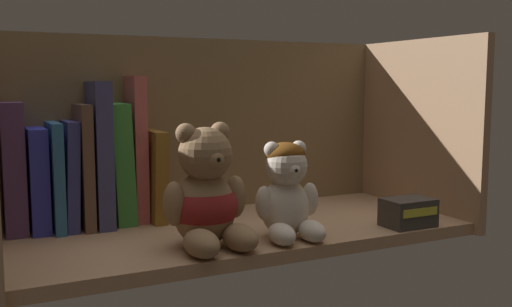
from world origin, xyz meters
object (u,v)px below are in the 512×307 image
(book_8, at_px, (151,174))
(small_product_box, at_px, (408,212))
(book_2, at_px, (54,175))
(book_1, at_px, (37,179))
(book_6, at_px, (118,163))
(book_7, at_px, (135,149))
(teddy_bear_smaller, at_px, (287,192))
(book_4, at_px, (82,165))
(teddy_bear_larger, at_px, (206,199))
(book_0, at_px, (13,168))
(book_3, at_px, (68,174))
(book_5, at_px, (97,153))

(book_8, xyz_separation_m, small_product_box, (0.37, -0.25, -0.05))
(book_2, bearing_deg, book_8, 0.00)
(book_1, height_order, book_2, book_2)
(book_6, xyz_separation_m, book_8, (0.06, 0.00, -0.02))
(book_7, bearing_deg, teddy_bear_smaller, -51.73)
(book_4, height_order, teddy_bear_smaller, book_4)
(teddy_bear_larger, bearing_deg, book_4, 122.57)
(book_0, xyz_separation_m, book_2, (0.06, 0.00, -0.02))
(book_6, bearing_deg, book_3, 180.00)
(book_1, relative_size, teddy_bear_larger, 0.92)
(book_4, xyz_separation_m, small_product_box, (0.48, -0.25, -0.08))
(book_0, height_order, book_5, book_5)
(book_4, bearing_deg, book_7, 0.00)
(book_4, xyz_separation_m, book_8, (0.12, 0.00, -0.02))
(book_0, distance_m, book_4, 0.11)
(book_4, xyz_separation_m, book_6, (0.06, 0.00, 0.00))
(book_0, height_order, book_6, book_0)
(book_0, relative_size, book_5, 0.87)
(book_0, distance_m, book_5, 0.13)
(book_4, bearing_deg, book_5, 0.00)
(book_1, bearing_deg, book_3, 0.00)
(book_7, relative_size, book_8, 1.60)
(small_product_box, bearing_deg, book_3, 153.60)
(book_4, height_order, book_7, book_7)
(book_3, relative_size, teddy_bear_larger, 0.98)
(book_6, bearing_deg, teddy_bear_larger, -70.23)
(book_2, distance_m, book_5, 0.08)
(book_2, bearing_deg, small_product_box, -25.43)
(book_7, xyz_separation_m, teddy_bear_larger, (0.05, -0.21, -0.05))
(book_6, distance_m, small_product_box, 0.50)
(book_2, relative_size, book_5, 0.73)
(book_6, xyz_separation_m, book_7, (0.03, 0.00, 0.02))
(book_1, distance_m, book_2, 0.03)
(teddy_bear_smaller, relative_size, small_product_box, 1.80)
(book_0, xyz_separation_m, book_7, (0.20, 0.00, 0.02))
(book_2, distance_m, book_3, 0.02)
(book_0, bearing_deg, teddy_bear_larger, -41.40)
(teddy_bear_smaller, distance_m, small_product_box, 0.22)
(teddy_bear_smaller, height_order, small_product_box, teddy_bear_smaller)
(book_0, xyz_separation_m, small_product_box, (0.59, -0.25, -0.08))
(book_5, xyz_separation_m, book_7, (0.06, 0.00, 0.00))
(small_product_box, bearing_deg, book_4, 152.55)
(teddy_bear_smaller, bearing_deg, small_product_box, -7.40)
(book_1, relative_size, book_3, 0.94)
(teddy_bear_larger, relative_size, small_product_box, 2.18)
(book_1, relative_size, small_product_box, 2.01)
(book_1, height_order, small_product_box, book_1)
(book_2, xyz_separation_m, book_4, (0.04, 0.00, 0.01))
(book_8, bearing_deg, book_0, 180.00)
(book_7, xyz_separation_m, small_product_box, (0.39, -0.25, -0.10))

